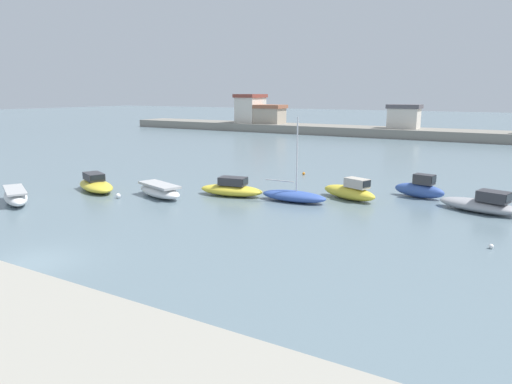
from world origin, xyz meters
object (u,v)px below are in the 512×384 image
object	(u,v)px
moored_boat_3	(232,189)
mooring_buoy_3	(491,246)
moored_boat_0	(15,196)
moored_boat_6	(420,189)
moored_boat_1	(96,184)
moored_boat_2	(160,191)
mooring_buoy_0	(415,184)
moored_boat_5	(350,191)
mooring_buoy_2	(118,196)
moored_boat_4	(294,196)
moored_boat_7	(481,204)
mooring_buoy_1	(304,174)

from	to	relation	value
moored_boat_3	mooring_buoy_3	xyz separation A→B (m)	(18.15, -3.65, -0.42)
moored_boat_0	moored_boat_6	distance (m)	29.51
moored_boat_1	moored_boat_3	size ratio (longest dim) A/B	1.08
moored_boat_2	moored_boat_6	bearing A→B (deg)	48.31
mooring_buoy_0	moored_boat_0	bearing A→B (deg)	-137.61
moored_boat_5	mooring_buoy_2	xyz separation A→B (m)	(-14.99, -8.50, -0.42)
mooring_buoy_0	mooring_buoy_2	distance (m)	24.27
moored_boat_0	moored_boat_5	xyz separation A→B (m)	(20.10, 13.32, 0.11)
moored_boat_4	moored_boat_5	bearing A→B (deg)	38.02
mooring_buoy_0	mooring_buoy_3	bearing A→B (deg)	-64.96
moored_boat_7	mooring_buoy_0	xyz separation A→B (m)	(-5.72, 6.98, -0.39)
mooring_buoy_2	moored_boat_0	bearing A→B (deg)	-136.70
moored_boat_0	mooring_buoy_1	world-z (taller)	moored_boat_0
mooring_buoy_0	moored_boat_3	bearing A→B (deg)	-135.00
moored_boat_2	moored_boat_6	size ratio (longest dim) A/B	1.33
moored_boat_3	moored_boat_6	xyz separation A→B (m)	(12.50, 6.69, 0.15)
moored_boat_4	moored_boat_6	distance (m)	9.67
mooring_buoy_0	mooring_buoy_2	size ratio (longest dim) A/B	0.79
moored_boat_6	moored_boat_1	bearing A→B (deg)	-143.51
moored_boat_4	mooring_buoy_1	bearing A→B (deg)	108.82
moored_boat_0	moored_boat_5	bearing A→B (deg)	61.28
mooring_buoy_0	mooring_buoy_2	bearing A→B (deg)	-137.87
moored_boat_3	mooring_buoy_0	distance (m)	15.86
moored_boat_7	mooring_buoy_0	size ratio (longest dim) A/B	18.74
moored_boat_0	moored_boat_4	size ratio (longest dim) A/B	0.87
moored_boat_1	moored_boat_3	bearing A→B (deg)	45.33
moored_boat_4	moored_boat_2	bearing A→B (deg)	-160.47
moored_boat_4	mooring_buoy_1	world-z (taller)	moored_boat_4
moored_boat_4	moored_boat_5	xyz separation A→B (m)	(3.25, 2.78, 0.18)
mooring_buoy_2	mooring_buoy_3	distance (m)	24.99
moored_boat_1	moored_boat_6	size ratio (longest dim) A/B	1.45
moored_boat_2	moored_boat_3	world-z (taller)	moored_boat_3
moored_boat_7	moored_boat_4	bearing A→B (deg)	-148.16
moored_boat_0	moored_boat_5	world-z (taller)	moored_boat_5
moored_boat_1	mooring_buoy_0	world-z (taller)	moored_boat_1
moored_boat_5	moored_boat_6	xyz separation A→B (m)	(4.30, 3.26, 0.08)
moored_boat_1	moored_boat_2	xyz separation A→B (m)	(5.98, 0.88, -0.03)
moored_boat_7	moored_boat_5	bearing A→B (deg)	-159.54
mooring_buoy_3	moored_boat_5	bearing A→B (deg)	144.58
moored_boat_2	moored_boat_4	xyz separation A→B (m)	(9.38, 3.79, -0.06)
moored_boat_0	moored_boat_6	world-z (taller)	moored_boat_6
moored_boat_3	moored_boat_7	world-z (taller)	moored_boat_7
moored_boat_2	moored_boat_5	bearing A→B (deg)	45.65
moored_boat_2	mooring_buoy_3	world-z (taller)	moored_boat_2
mooring_buoy_3	mooring_buoy_1	bearing A→B (deg)	139.33
moored_boat_0	moored_boat_7	distance (m)	32.11
mooring_buoy_1	moored_boat_6	bearing A→B (deg)	-21.28
moored_boat_0	moored_boat_3	bearing A→B (deg)	67.47
moored_boat_5	moored_boat_3	bearing A→B (deg)	-136.28
moored_boat_1	moored_boat_4	bearing A→B (deg)	41.15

